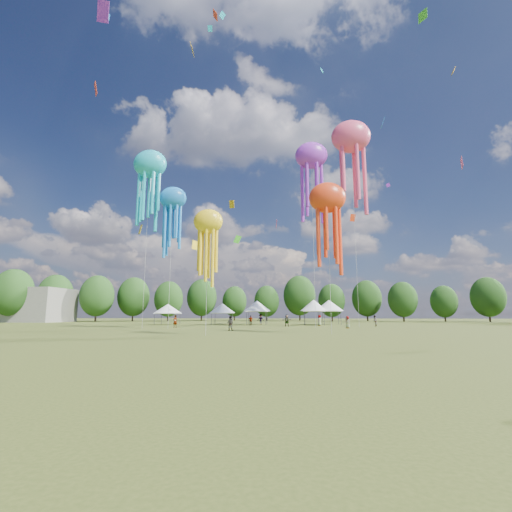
{
  "coord_description": "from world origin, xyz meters",
  "views": [
    {
      "loc": [
        2.38,
        -10.32,
        1.9
      ],
      "look_at": [
        -0.07,
        15.0,
        6.0
      ],
      "focal_mm": 25.32,
      "sensor_mm": 36.0,
      "label": 1
    }
  ],
  "objects": [
    {
      "name": "ground",
      "position": [
        0.0,
        0.0,
        0.0
      ],
      "size": [
        300.0,
        300.0,
        0.0
      ],
      "primitive_type": "plane",
      "color": "#384416",
      "rests_on": "ground"
    },
    {
      "name": "spectator_near",
      "position": [
        -4.66,
        31.52,
        0.83
      ],
      "size": [
        0.89,
        0.74,
        1.66
      ],
      "primitive_type": "imported",
      "rotation": [
        0.0,
        0.0,
        3.0
      ],
      "color": "gray",
      "rests_on": "ground"
    },
    {
      "name": "spectators_far",
      "position": [
        2.07,
        48.89,
        0.89
      ],
      "size": [
        30.06,
        16.19,
        1.88
      ],
      "color": "gray",
      "rests_on": "ground"
    },
    {
      "name": "festival_tents",
      "position": [
        -2.57,
        55.37,
        3.21
      ],
      "size": [
        34.17,
        9.43,
        4.47
      ],
      "color": "#47474C",
      "rests_on": "ground"
    },
    {
      "name": "show_kites",
      "position": [
        2.62,
        39.21,
        21.93
      ],
      "size": [
        34.3,
        25.89,
        32.64
      ],
      "color": "blue",
      "rests_on": "ground"
    },
    {
      "name": "small_kites",
      "position": [
        0.34,
        41.5,
        32.13
      ],
      "size": [
        78.23,
        57.52,
        46.52
      ],
      "color": "blue",
      "rests_on": "ground"
    },
    {
      "name": "treeline",
      "position": [
        -3.87,
        62.51,
        6.54
      ],
      "size": [
        201.57,
        95.24,
        13.43
      ],
      "color": "#38281C",
      "rests_on": "ground"
    }
  ]
}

